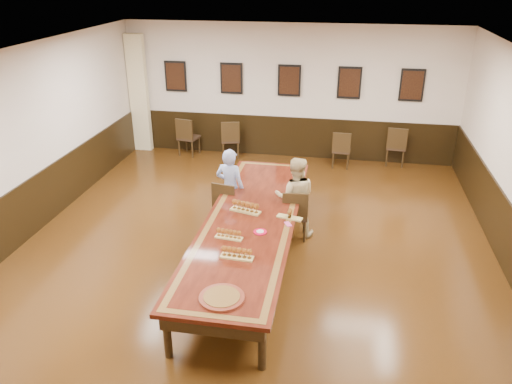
% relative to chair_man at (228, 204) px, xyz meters
% --- Properties ---
extents(floor, '(8.00, 10.00, 0.02)m').
position_rel_chair_man_xyz_m(floor, '(0.61, -1.06, -0.47)').
color(floor, black).
rests_on(floor, ground).
extents(ceiling, '(8.00, 10.00, 0.02)m').
position_rel_chair_man_xyz_m(ceiling, '(0.61, -1.06, 2.75)').
color(ceiling, white).
rests_on(ceiling, floor).
extents(wall_back, '(8.00, 0.02, 3.20)m').
position_rel_chair_man_xyz_m(wall_back, '(0.61, 3.95, 1.14)').
color(wall_back, beige).
rests_on(wall_back, floor).
extents(wall_left, '(0.02, 10.00, 3.20)m').
position_rel_chair_man_xyz_m(wall_left, '(-3.40, -1.06, 1.14)').
color(wall_left, beige).
rests_on(wall_left, floor).
extents(chair_man, '(0.52, 0.55, 0.92)m').
position_rel_chair_man_xyz_m(chair_man, '(0.00, 0.00, 0.00)').
color(chair_man, black).
rests_on(chair_man, floor).
extents(chair_woman, '(0.48, 0.52, 0.93)m').
position_rel_chair_man_xyz_m(chair_woman, '(1.22, -0.16, 0.00)').
color(chair_woman, black).
rests_on(chair_woman, floor).
extents(spare_chair_a, '(0.54, 0.58, 0.97)m').
position_rel_chair_man_xyz_m(spare_chair_a, '(-1.84, 3.57, 0.02)').
color(spare_chair_a, black).
rests_on(spare_chair_a, floor).
extents(spare_chair_b, '(0.55, 0.58, 0.95)m').
position_rel_chair_man_xyz_m(spare_chair_b, '(-0.79, 3.62, 0.01)').
color(spare_chair_b, black).
rests_on(spare_chair_b, floor).
extents(spare_chair_c, '(0.44, 0.48, 0.89)m').
position_rel_chair_man_xyz_m(spare_chair_c, '(1.94, 3.40, -0.02)').
color(spare_chair_c, black).
rests_on(spare_chair_c, floor).
extents(spare_chair_d, '(0.50, 0.53, 0.96)m').
position_rel_chair_man_xyz_m(spare_chair_d, '(3.22, 3.77, 0.02)').
color(spare_chair_d, black).
rests_on(spare_chair_d, floor).
extents(person_man, '(0.60, 0.46, 1.48)m').
position_rel_chair_man_xyz_m(person_man, '(0.02, 0.10, 0.28)').
color(person_man, '#465EAF').
rests_on(person_man, floor).
extents(person_woman, '(0.78, 0.64, 1.45)m').
position_rel_chair_man_xyz_m(person_woman, '(1.21, -0.06, 0.26)').
color(person_woman, '#D2BA83').
rests_on(person_woman, floor).
extents(pink_phone, '(0.14, 0.17, 0.01)m').
position_rel_chair_man_xyz_m(pink_phone, '(1.21, -1.12, 0.29)').
color(pink_phone, '#D7478A').
rests_on(pink_phone, conference_table).
extents(curtain, '(0.45, 0.18, 2.90)m').
position_rel_chair_man_xyz_m(curtain, '(-3.14, 3.76, 0.99)').
color(curtain, beige).
rests_on(curtain, floor).
extents(wainscoting, '(8.00, 10.00, 1.00)m').
position_rel_chair_man_xyz_m(wainscoting, '(0.61, -1.06, 0.04)').
color(wainscoting, black).
rests_on(wainscoting, floor).
extents(conference_table, '(1.40, 5.00, 0.76)m').
position_rel_chair_man_xyz_m(conference_table, '(0.61, -1.06, 0.15)').
color(conference_table, '#330E08').
rests_on(conference_table, floor).
extents(posters, '(6.14, 0.04, 0.74)m').
position_rel_chair_man_xyz_m(posters, '(0.61, 3.88, 1.44)').
color(posters, black).
rests_on(posters, wall_back).
extents(flight_a, '(0.52, 0.28, 0.19)m').
position_rel_chair_man_xyz_m(flight_a, '(0.48, -0.81, 0.38)').
color(flight_a, '#A88C46').
rests_on(flight_a, conference_table).
extents(flight_b, '(0.42, 0.21, 0.15)m').
position_rel_chair_man_xyz_m(flight_b, '(1.21, -0.91, 0.36)').
color(flight_b, '#A88C46').
rests_on(flight_b, conference_table).
extents(flight_c, '(0.42, 0.17, 0.15)m').
position_rel_chair_man_xyz_m(flight_c, '(0.41, -1.70, 0.36)').
color(flight_c, '#A88C46').
rests_on(flight_c, conference_table).
extents(flight_d, '(0.46, 0.17, 0.17)m').
position_rel_chair_man_xyz_m(flight_d, '(0.64, -2.21, 0.37)').
color(flight_d, '#A88C46').
rests_on(flight_d, conference_table).
extents(red_plate_grp, '(0.20, 0.20, 0.03)m').
position_rel_chair_man_xyz_m(red_plate_grp, '(0.83, -1.45, 0.30)').
color(red_plate_grp, red).
rests_on(red_plate_grp, conference_table).
extents(carved_platter, '(0.64, 0.64, 0.04)m').
position_rel_chair_man_xyz_m(carved_platter, '(0.66, -3.13, 0.31)').
color(carved_platter, '#571C11').
rests_on(carved_platter, conference_table).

